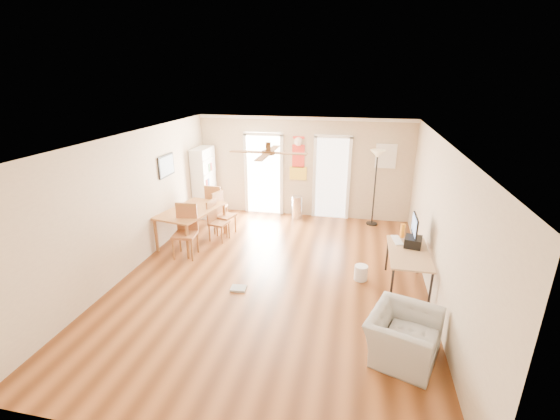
% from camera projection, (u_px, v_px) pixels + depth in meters
% --- Properties ---
extents(floor, '(7.00, 7.00, 0.00)m').
position_uv_depth(floor, '(273.00, 279.00, 7.09)').
color(floor, brown).
rests_on(floor, ground).
extents(ceiling, '(5.50, 7.00, 0.00)m').
position_uv_depth(ceiling, '(272.00, 139.00, 6.21)').
color(ceiling, silver).
rests_on(ceiling, floor).
extents(wall_back, '(5.50, 0.04, 2.60)m').
position_uv_depth(wall_back, '(303.00, 168.00, 9.88)').
color(wall_back, beige).
rests_on(wall_back, floor).
extents(wall_front, '(5.50, 0.04, 2.60)m').
position_uv_depth(wall_front, '(186.00, 344.00, 3.43)').
color(wall_front, beige).
rests_on(wall_front, floor).
extents(wall_left, '(0.04, 7.00, 2.60)m').
position_uv_depth(wall_left, '(131.00, 203.00, 7.19)').
color(wall_left, beige).
rests_on(wall_left, floor).
extents(wall_right, '(0.04, 7.00, 2.60)m').
position_uv_depth(wall_right, '(439.00, 225.00, 6.12)').
color(wall_right, beige).
rests_on(wall_right, floor).
extents(crown_molding, '(5.50, 7.00, 0.08)m').
position_uv_depth(crown_molding, '(272.00, 141.00, 6.23)').
color(crown_molding, white).
rests_on(crown_molding, wall_back).
extents(kitchen_doorway, '(0.90, 0.10, 2.10)m').
position_uv_depth(kitchen_doorway, '(264.00, 175.00, 10.15)').
color(kitchen_doorway, white).
rests_on(kitchen_doorway, wall_back).
extents(bathroom_doorway, '(0.80, 0.10, 2.10)m').
position_uv_depth(bathroom_doorway, '(331.00, 179.00, 9.80)').
color(bathroom_doorway, white).
rests_on(bathroom_doorway, wall_back).
extents(wall_decal, '(0.46, 0.03, 1.10)m').
position_uv_depth(wall_decal, '(298.00, 158.00, 9.80)').
color(wall_decal, red).
rests_on(wall_decal, wall_back).
extents(ac_grille, '(0.50, 0.04, 0.60)m').
position_uv_depth(ac_grille, '(386.00, 156.00, 9.31)').
color(ac_grille, white).
rests_on(ac_grille, wall_back).
extents(framed_poster, '(0.04, 0.66, 0.48)m').
position_uv_depth(framed_poster, '(166.00, 166.00, 8.34)').
color(framed_poster, black).
rests_on(framed_poster, wall_left).
extents(ceiling_fan, '(1.24, 1.24, 0.20)m').
position_uv_depth(ceiling_fan, '(268.00, 153.00, 5.99)').
color(ceiling_fan, '#593819').
rests_on(ceiling_fan, ceiling).
extents(bookshelf, '(0.62, 0.89, 1.82)m').
position_uv_depth(bookshelf, '(204.00, 182.00, 10.01)').
color(bookshelf, white).
rests_on(bookshelf, floor).
extents(dining_table, '(1.23, 1.71, 0.78)m').
position_uv_depth(dining_table, '(192.00, 226.00, 8.52)').
color(dining_table, '#A16934').
rests_on(dining_table, floor).
extents(dining_chair_right_a, '(0.51, 0.51, 1.00)m').
position_uv_depth(dining_chair_right_a, '(225.00, 214.00, 8.94)').
color(dining_chair_right_a, '#A46635').
rests_on(dining_chair_right_a, floor).
extents(dining_chair_right_b, '(0.45, 0.45, 0.93)m').
position_uv_depth(dining_chair_right_b, '(219.00, 221.00, 8.60)').
color(dining_chair_right_b, '#8F5D2E').
rests_on(dining_chair_right_b, floor).
extents(dining_chair_near, '(0.50, 0.50, 1.09)m').
position_uv_depth(dining_chair_near, '(185.00, 232.00, 7.79)').
color(dining_chair_near, '#985B31').
rests_on(dining_chair_near, floor).
extents(dining_chair_far, '(0.45, 0.45, 1.03)m').
position_uv_depth(dining_chair_far, '(217.00, 204.00, 9.53)').
color(dining_chair_far, '#976130').
rests_on(dining_chair_far, floor).
extents(trash_can, '(0.34, 0.34, 0.60)m').
position_uv_depth(trash_can, '(297.00, 207.00, 9.96)').
color(trash_can, silver).
rests_on(trash_can, floor).
extents(torchiere_lamp, '(0.45, 0.45, 1.90)m').
position_uv_depth(torchiere_lamp, '(375.00, 188.00, 9.34)').
color(torchiere_lamp, black).
rests_on(torchiere_lamp, floor).
extents(computer_desk, '(0.67, 1.34, 0.72)m').
position_uv_depth(computer_desk, '(407.00, 271.00, 6.64)').
color(computer_desk, tan).
rests_on(computer_desk, floor).
extents(imac, '(0.08, 0.56, 0.52)m').
position_uv_depth(imac, '(415.00, 230.00, 6.77)').
color(imac, black).
rests_on(imac, computer_desk).
extents(keyboard, '(0.21, 0.45, 0.02)m').
position_uv_depth(keyboard, '(397.00, 240.00, 6.97)').
color(keyboard, silver).
rests_on(keyboard, computer_desk).
extents(printer, '(0.34, 0.38, 0.17)m').
position_uv_depth(printer, '(413.00, 242.00, 6.71)').
color(printer, black).
rests_on(printer, computer_desk).
extents(orange_bottle, '(0.10, 0.10, 0.26)m').
position_uv_depth(orange_bottle, '(403.00, 231.00, 7.07)').
color(orange_bottle, orange).
rests_on(orange_bottle, computer_desk).
extents(wastebasket_a, '(0.28, 0.28, 0.28)m').
position_uv_depth(wastebasket_a, '(361.00, 273.00, 7.01)').
color(wastebasket_a, silver).
rests_on(wastebasket_a, floor).
extents(floor_cloth, '(0.29, 0.23, 0.04)m').
position_uv_depth(floor_cloth, '(239.00, 288.00, 6.73)').
color(floor_cloth, '#989993').
rests_on(floor_cloth, floor).
extents(armchair, '(1.13, 1.20, 0.63)m').
position_uv_depth(armchair, '(403.00, 336.00, 5.05)').
color(armchair, '#9E9E99').
rests_on(armchair, floor).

